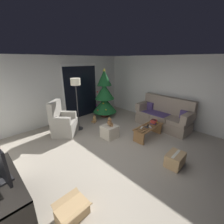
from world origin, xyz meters
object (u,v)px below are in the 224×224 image
object	(u,v)px
coffee_table	(148,130)
cardboard_box_open_near_shelf	(73,212)
media_shelf	(7,201)
ottoman	(110,131)
couch	(164,116)
cardboard_box_taped_mid_floor	(175,159)
remote_silver	(150,127)
teddy_bear_honey_by_tree	(94,119)
remote_graphite	(146,127)
book_stack	(154,122)
remote_black	(148,126)
armchair	(63,123)
teddy_bear_chestnut	(110,122)
remote_white	(142,128)
christmas_tree	(105,96)
floor_lamp	(76,87)
cell_phone	(154,120)

from	to	relation	value
coffee_table	cardboard_box_open_near_shelf	world-z (taller)	coffee_table
media_shelf	ottoman	size ratio (longest dim) A/B	3.18
coffee_table	couch	bearing A→B (deg)	4.62
cardboard_box_taped_mid_floor	ottoman	bearing A→B (deg)	95.05
remote_silver	cardboard_box_open_near_shelf	world-z (taller)	remote_silver
media_shelf	teddy_bear_honey_by_tree	world-z (taller)	media_shelf
remote_graphite	book_stack	distance (m)	0.43
book_stack	remote_black	bearing A→B (deg)	173.81
coffee_table	armchair	xyz separation A→B (m)	(-1.82, 2.05, 0.14)
teddy_bear_honey_by_tree	teddy_bear_chestnut	bearing A→B (deg)	-106.60
book_stack	teddy_bear_honey_by_tree	xyz separation A→B (m)	(-0.75, 2.15, -0.33)
remote_white	christmas_tree	size ratio (longest dim) A/B	0.08
media_shelf	cardboard_box_open_near_shelf	distance (m)	1.01
couch	remote_black	size ratio (longest dim) A/B	12.61
armchair	cardboard_box_open_near_shelf	bearing A→B (deg)	-114.57
coffee_table	cardboard_box_open_near_shelf	size ratio (longest dim) A/B	2.26
floor_lamp	cardboard_box_open_near_shelf	distance (m)	3.52
remote_black	cardboard_box_taped_mid_floor	xyz separation A→B (m)	(-0.68, -1.21, -0.25)
christmas_tree	floor_lamp	world-z (taller)	christmas_tree
cell_phone	floor_lamp	distance (m)	2.74
cell_phone	couch	bearing A→B (deg)	-5.85
teddy_bear_honey_by_tree	cardboard_box_open_near_shelf	world-z (taller)	cardboard_box_open_near_shelf
coffee_table	media_shelf	distance (m)	3.74
armchair	media_shelf	xyz separation A→B (m)	(-1.92, -1.98, -0.07)
remote_white	media_shelf	world-z (taller)	media_shelf
remote_white	cell_phone	distance (m)	0.57
book_stack	media_shelf	size ratio (longest dim) A/B	0.21
christmas_tree	coffee_table	bearing A→B (deg)	-96.55
remote_black	teddy_bear_honey_by_tree	world-z (taller)	remote_black
floor_lamp	teddy_bear_honey_by_tree	bearing A→B (deg)	6.45
armchair	ottoman	distance (m)	1.54
christmas_tree	media_shelf	bearing A→B (deg)	-150.19
remote_silver	ottoman	distance (m)	1.27
remote_silver	book_stack	world-z (taller)	book_stack
remote_black	christmas_tree	size ratio (longest dim) A/B	0.08
remote_black	cell_phone	distance (m)	0.31
cell_phone	teddy_bear_honey_by_tree	world-z (taller)	cell_phone
teddy_bear_chestnut	teddy_bear_honey_by_tree	distance (m)	1.41
coffee_table	remote_graphite	world-z (taller)	remote_graphite
cell_phone	christmas_tree	bearing A→B (deg)	78.64
remote_graphite	book_stack	xyz separation A→B (m)	(0.42, 0.01, 0.05)
couch	remote_graphite	world-z (taller)	couch
teddy_bear_honey_by_tree	cardboard_box_taped_mid_floor	bearing A→B (deg)	-93.70
remote_silver	teddy_bear_honey_by_tree	world-z (taller)	remote_silver
media_shelf	cardboard_box_taped_mid_floor	world-z (taller)	media_shelf
teddy_bear_chestnut	cell_phone	bearing A→B (deg)	-36.43
armchair	teddy_bear_honey_by_tree	world-z (taller)	armchair
remote_black	media_shelf	size ratio (longest dim) A/B	0.11
coffee_table	remote_white	bearing A→B (deg)	164.02
media_shelf	teddy_bear_honey_by_tree	bearing A→B (deg)	32.50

